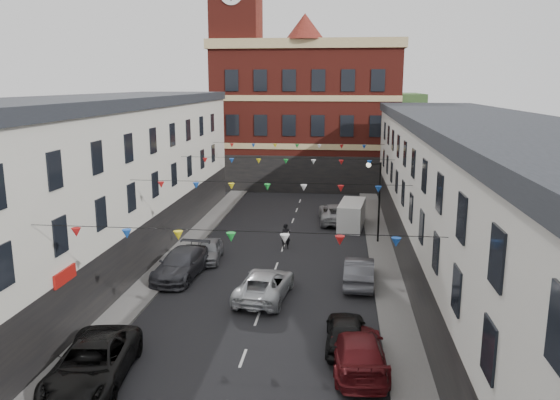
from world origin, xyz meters
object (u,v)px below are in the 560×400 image
at_px(car_right_c, 358,351).
at_px(car_right_e, 359,271).
at_px(white_van, 352,215).
at_px(car_right_d, 346,332).
at_px(car_left_d, 181,264).
at_px(car_left_e, 209,250).
at_px(street_lamp, 376,191).
at_px(car_right_f, 335,213).
at_px(pedestrian, 286,236).
at_px(car_left_c, 92,363).
at_px(moving_car, 265,285).

relative_size(car_right_c, car_right_e, 1.11).
bearing_deg(white_van, car_right_d, -84.60).
xyz_separation_m(car_left_d, car_left_e, (0.91, 3.31, -0.14)).
relative_size(street_lamp, car_right_f, 1.05).
xyz_separation_m(car_left_d, pedestrian, (5.72, 6.38, 0.10)).
distance_m(car_right_e, car_right_f, 14.59).
bearing_deg(car_right_f, street_lamp, 112.03).
distance_m(car_left_e, car_right_e, 10.34).
xyz_separation_m(car_left_d, white_van, (10.44, 12.83, 0.24)).
bearing_deg(car_right_e, car_left_e, -16.29).
height_order(car_left_e, pedestrian, pedestrian).
xyz_separation_m(car_right_c, pedestrian, (-4.63, 16.14, 0.14)).
distance_m(street_lamp, car_left_d, 15.07).
xyz_separation_m(street_lamp, car_left_d, (-12.05, -8.50, -3.09)).
bearing_deg(car_right_c, car_left_d, -47.19).
bearing_deg(car_left_d, car_right_f, 62.27).
height_order(car_left_d, car_right_f, car_left_d).
distance_m(car_left_c, car_right_c, 10.61).
distance_m(street_lamp, car_right_f, 7.32).
bearing_deg(street_lamp, car_left_d, -144.80).
bearing_deg(pedestrian, moving_car, -101.25).
bearing_deg(pedestrian, white_van, 44.10).
xyz_separation_m(car_right_c, car_right_e, (0.32, 9.68, 0.02)).
distance_m(car_left_d, pedestrian, 8.57).
height_order(car_left_e, white_van, white_van).
relative_size(car_left_c, pedestrian, 3.23).
distance_m(car_right_c, white_van, 22.59).
xyz_separation_m(white_van, pedestrian, (-4.72, -6.46, -0.14)).
height_order(car_left_d, car_right_c, car_left_d).
bearing_deg(white_van, street_lamp, -62.62).
relative_size(car_left_d, moving_car, 1.03).
height_order(car_right_c, car_right_f, car_right_f).
bearing_deg(car_left_e, car_right_c, -59.14).
bearing_deg(car_right_c, pedestrian, -77.88).
bearing_deg(pedestrian, street_lamp, 8.78).
bearing_deg(pedestrian, car_right_e, -62.22).
distance_m(car_left_e, car_right_d, 14.42).
bearing_deg(moving_car, car_right_c, 130.66).
relative_size(car_left_e, car_right_d, 0.92).
bearing_deg(car_left_d, car_right_d, -34.54).
relative_size(car_left_c, car_right_d, 1.36).
bearing_deg(car_right_d, pedestrian, -73.88).
xyz_separation_m(car_left_c, car_left_e, (0.91, 15.36, -0.14)).
bearing_deg(car_right_e, car_left_c, 51.06).
relative_size(car_left_e, car_right_f, 0.70).
bearing_deg(car_left_c, car_right_d, 15.95).
bearing_deg(car_right_c, car_right_d, -78.11).
xyz_separation_m(street_lamp, car_right_e, (-1.37, -8.57, -3.11)).
distance_m(car_right_e, pedestrian, 8.14).
bearing_deg(moving_car, car_right_d, 135.59).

